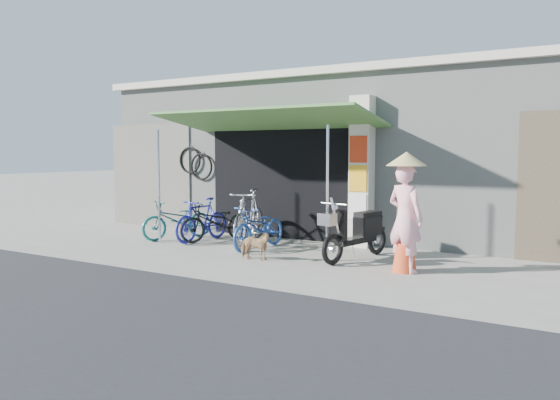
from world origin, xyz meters
The scene contains 14 objects.
ground centered at (0.00, 0.00, 0.00)m, with size 80.00×80.00×0.00m, color gray.
road_strip centered at (0.00, -4.50, 0.01)m, with size 80.00×6.00×0.01m, color #2B2B2E.
bicycle_shop centered at (0.00, 5.09, 1.83)m, with size 12.30×5.30×3.66m.
shop_pillar centered at (0.85, 2.45, 1.50)m, with size 0.42×0.44×3.00m.
awning centered at (-0.90, 1.63, 2.51)m, with size 4.60×1.88×2.72m.
neighbour_left centered at (-5.00, 2.59, 1.30)m, with size 2.60×0.06×2.60m, color #6B665B.
bike_teal centered at (-2.94, 1.25, 0.43)m, with size 0.57×1.62×0.85m, color #176963.
bike_blue centered at (-2.31, 1.31, 0.46)m, with size 0.43×1.53×0.92m, color #22269C.
bike_black centered at (-2.04, 1.45, 0.42)m, with size 0.56×1.62×0.85m, color black.
bike_silver centered at (-1.19, 1.43, 0.57)m, with size 0.54×1.90×1.14m, color #B3B3B8.
bike_navy centered at (-0.75, 1.15, 0.42)m, with size 0.56×1.61×0.85m, color #214A9A.
street_dog centered at (-0.23, 0.17, 0.26)m, with size 0.28×0.61×0.51m, color #A17755.
moped centered at (1.30, 1.16, 0.48)m, with size 0.68×1.83×1.05m.
nun centered at (2.34, 0.58, 0.93)m, with size 0.73×0.64×1.90m.
Camera 1 is at (4.98, -7.75, 1.89)m, focal length 35.00 mm.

